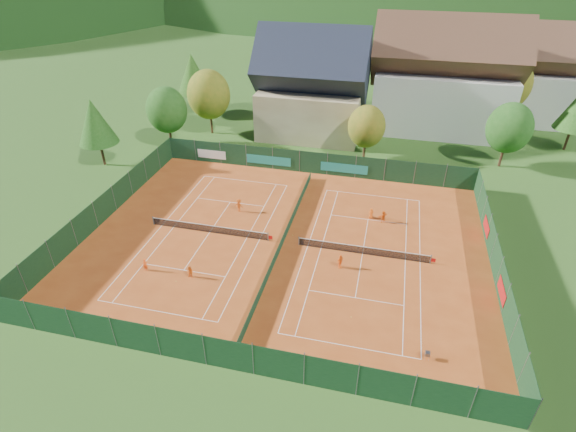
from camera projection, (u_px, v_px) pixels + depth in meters
The scene contains 32 objects.
ground at pixel (283, 243), 45.59m from camera, with size 600.00×600.00×0.00m, color #29541A.
clay_pad at pixel (283, 243), 45.57m from camera, with size 40.00×32.00×0.01m, color #B04919.
court_markings_left at pixel (210, 232), 47.15m from camera, with size 11.03×23.83×0.00m.
court_markings_right at pixel (362, 254), 43.99m from camera, with size 11.03×23.83×0.00m.
tennis_net_left at pixel (211, 229), 46.85m from camera, with size 13.30×0.10×1.02m.
tennis_net_right at pixel (365, 250), 43.69m from camera, with size 13.30×0.10×1.02m.
court_divider at pixel (283, 239), 45.31m from camera, with size 0.03×28.80×1.00m.
fence_north at pixel (310, 163), 58.00m from camera, with size 40.00×0.10×3.00m.
fence_south at pixel (228, 355), 31.64m from camera, with size 40.00×0.04×3.00m.
fence_west at pixel (105, 206), 48.71m from camera, with size 0.04×32.00×3.00m.
fence_east at pixel (496, 259), 40.88m from camera, with size 0.09×32.00×3.00m.
chalet at pixel (312, 90), 67.22m from camera, with size 16.20×12.00×16.00m.
hotel_block_a at pixel (443, 82), 67.99m from camera, with size 21.60×11.00×17.25m.
hotel_block_b at pixel (530, 79), 72.20m from camera, with size 17.28×10.00×15.50m.
tree_west_front at pixel (167, 110), 63.43m from camera, with size 5.72×5.72×8.69m.
tree_west_mid at pixel (209, 95), 67.20m from camera, with size 6.44×6.44×9.78m.
tree_west_back at pixel (193, 74), 74.58m from camera, with size 5.60×5.60×10.00m.
tree_center at pixel (367, 126), 59.91m from camera, with size 5.01×5.01×7.60m.
tree_east_front at pixel (509, 128), 57.64m from camera, with size 5.72×5.72×8.69m.
tree_west_side at pixel (95, 122), 57.69m from camera, with size 5.04×5.04×9.00m.
tree_east_back at pixel (508, 84), 69.64m from camera, with size 7.15×7.15×10.86m.
mountain_backdrop at pixel (433, 71), 252.76m from camera, with size 820.00×530.00×242.00m.
ball_hopper at pixel (428, 354), 32.93m from camera, with size 0.34×0.34×0.80m.
loose_ball_0 at pixel (176, 281), 40.51m from camera, with size 0.07×0.07×0.07m, color #CCD833.
loose_ball_1 at pixel (351, 317), 36.77m from camera, with size 0.07×0.07×0.07m, color #CCD833.
loose_ball_2 at pixel (293, 235), 46.70m from camera, with size 0.07×0.07×0.07m, color #CCD833.
player_left_near at pixel (145, 265), 41.54m from camera, with size 0.47×0.31×1.30m, color #F75516.
player_left_mid at pixel (190, 272), 40.65m from camera, with size 0.63×0.49×1.29m, color orange.
player_left_far at pixel (239, 205), 50.31m from camera, with size 1.00×0.58×1.55m, color #D24E12.
player_right_near at pixel (340, 261), 41.86m from camera, with size 0.86×0.36×1.46m, color orange.
player_right_far_a at pixel (371, 213), 49.19m from camera, with size 0.60×0.39×1.23m, color orange.
player_right_far_b at pixel (383, 216), 48.48m from camera, with size 1.30×0.41×1.40m, color orange.
Camera 1 is at (9.10, -35.85, 26.76)m, focal length 28.00 mm.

